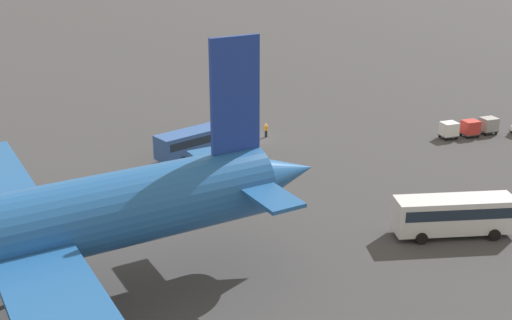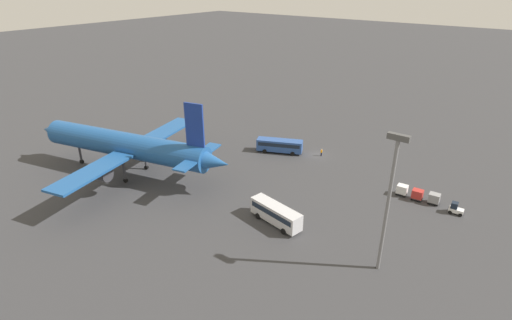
{
  "view_description": "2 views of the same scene",
  "coord_description": "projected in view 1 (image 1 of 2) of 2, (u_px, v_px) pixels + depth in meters",
  "views": [
    {
      "loc": [
        21.44,
        71.42,
        25.1
      ],
      "look_at": [
        5.03,
        15.98,
        3.39
      ],
      "focal_mm": 45.0,
      "sensor_mm": 36.0,
      "label": 1
    },
    {
      "loc": [
        -40.27,
        77.15,
        38.51
      ],
      "look_at": [
        4.3,
        18.26,
        4.22
      ],
      "focal_mm": 28.0,
      "sensor_mm": 36.0,
      "label": 2
    }
  ],
  "objects": [
    {
      "name": "ground_plane",
      "position": [
        258.0,
        138.0,
        78.64
      ],
      "size": [
        600.0,
        600.0,
        0.0
      ],
      "primitive_type": "plane",
      "color": "#38383A"
    },
    {
      "name": "shuttle_bus_near",
      "position": [
        200.0,
        139.0,
        72.2
      ],
      "size": [
        10.94,
        6.91,
        3.16
      ],
      "rotation": [
        0.0,
        0.0,
        0.42
      ],
      "color": "#2D5199",
      "rests_on": "ground"
    },
    {
      "name": "cargo_cart_white",
      "position": [
        449.0,
        129.0,
        78.01
      ],
      "size": [
        2.1,
        1.8,
        2.06
      ],
      "rotation": [
        0.0,
        0.0,
        0.06
      ],
      "color": "#38383D",
      "rests_on": "ground"
    },
    {
      "name": "cargo_cart_grey",
      "position": [
        489.0,
        125.0,
        79.82
      ],
      "size": [
        2.1,
        1.8,
        2.06
      ],
      "rotation": [
        0.0,
        0.0,
        0.06
      ],
      "color": "#38383D",
      "rests_on": "ground"
    },
    {
      "name": "shuttle_bus_far",
      "position": [
        454.0,
        213.0,
        53.75
      ],
      "size": [
        10.36,
        4.35,
        3.39
      ],
      "rotation": [
        0.0,
        0.0,
        -0.19
      ],
      "color": "silver",
      "rests_on": "ground"
    },
    {
      "name": "airplane",
      "position": [
        1.0,
        237.0,
        39.76
      ],
      "size": [
        46.98,
        40.26,
        17.68
      ],
      "rotation": [
        0.0,
        0.0,
        0.24
      ],
      "color": "#1E5193",
      "rests_on": "ground"
    },
    {
      "name": "worker_person",
      "position": [
        266.0,
        130.0,
        78.67
      ],
      "size": [
        0.38,
        0.38,
        1.74
      ],
      "color": "#1E1E2D",
      "rests_on": "ground"
    },
    {
      "name": "cargo_cart_red",
      "position": [
        470.0,
        127.0,
        78.68
      ],
      "size": [
        2.1,
        1.8,
        2.06
      ],
      "rotation": [
        0.0,
        0.0,
        0.06
      ],
      "color": "#38383D",
      "rests_on": "ground"
    }
  ]
}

